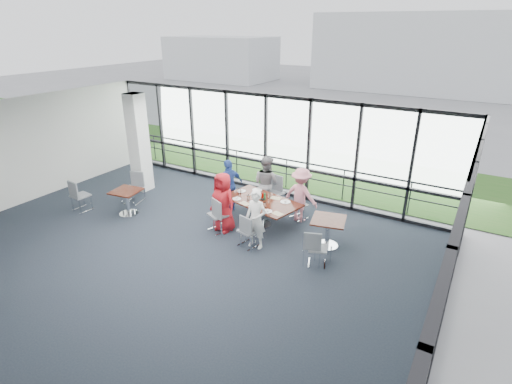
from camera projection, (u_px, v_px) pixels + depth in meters
The scene contains 43 objects.
floor at pixel (162, 260), 9.50m from camera, with size 12.00×10.00×0.02m, color #1E232F.
ceiling at pixel (148, 128), 8.24m from camera, with size 12.00×10.00×0.04m, color silver.
wall_left at pixel (4, 156), 11.69m from camera, with size 0.10×10.00×3.20m, color silver.
curtain_wall_back at pixel (266, 144), 12.83m from camera, with size 12.00×0.10×3.20m, color white.
curtain_wall_right at pixel (448, 280), 6.05m from camera, with size 0.10×10.00×3.20m, color white.
exit_door at pixel (464, 217), 9.23m from camera, with size 0.12×1.60×2.10m, color black.
structural_column at pixel (139, 143), 12.94m from camera, with size 0.50×0.50×3.20m, color white.
apron at pixel (321, 153), 17.42m from camera, with size 80.00×70.00×0.02m, color gray.
grass_strip at pixel (302, 165), 15.82m from camera, with size 80.00×5.00×0.01m, color #205B18.
hangar_main at pixel (476, 53), 31.78m from camera, with size 24.00×10.00×6.00m, color silver.
hangar_aux at pixel (221, 58), 39.34m from camera, with size 10.00×6.00×4.00m, color silver.
guard_rail at pixel (274, 171), 13.73m from camera, with size 0.06×0.06×12.00m, color #2D2D33.
main_table at pixel (262, 204), 10.90m from camera, with size 2.30×1.60×0.75m.
side_table_left at pixel (126, 195), 11.53m from camera, with size 0.86×0.86×0.75m.
side_table_right at pixel (328, 224), 9.84m from camera, with size 0.97×0.97×0.75m.
diner_near_left at pixel (223, 202), 10.56m from camera, with size 0.80×0.52×1.64m, color #B2161E.
diner_near_right at pixel (256, 219), 9.77m from camera, with size 0.56×0.41×1.53m, color white.
diner_far_left at pixel (266, 183), 11.76m from camera, with size 0.81×0.50×1.67m, color slate.
diner_far_right at pixel (301, 195), 11.10m from camera, with size 1.01×0.52×1.56m, color pink.
diner_end at pixel (229, 185), 11.73m from camera, with size 0.93×0.51×1.58m, color #2A479B.
chair_main_nl at pixel (219, 215), 10.63m from camera, with size 0.48×0.48×0.97m, color slate, non-canonical shape.
chair_main_nr at pixel (248, 231), 9.91m from camera, with size 0.43×0.43×0.87m, color slate, non-canonical shape.
chair_main_fl at pixel (274, 194), 11.92m from camera, with size 0.48×0.48×0.98m, color slate, non-canonical shape.
chair_main_fr at pixel (299, 205), 11.37m from camera, with size 0.41×0.41×0.83m, color slate, non-canonical shape.
chair_main_end at pixel (225, 195), 11.93m from camera, with size 0.43×0.43×0.88m, color slate, non-canonical shape.
chair_spare_la at pixel (81, 196), 11.82m from camera, with size 0.47×0.47×0.95m, color slate, non-canonical shape.
chair_spare_lb at pixel (132, 188), 12.33m from camera, with size 0.47×0.47×0.95m, color slate, non-canonical shape.
chair_spare_r at pixel (318, 248), 9.15m from camera, with size 0.42×0.42×0.87m, color slate, non-canonical shape.
plate_nl at pixel (237, 199), 10.92m from camera, with size 0.24×0.24×0.01m, color white.
plate_nr at pixel (267, 211), 10.19m from camera, with size 0.25×0.25×0.01m, color white.
plate_fl at pixel (257, 190), 11.50m from camera, with size 0.28×0.28×0.01m, color white.
plate_fr at pixel (285, 202), 10.73m from camera, with size 0.28×0.28×0.01m, color white.
plate_end at pixel (242, 191), 11.42m from camera, with size 0.24×0.24×0.01m, color white.
tumbler_a at pixel (248, 198), 10.83m from camera, with size 0.07×0.07×0.15m, color white.
tumbler_b at pixel (265, 205), 10.41m from camera, with size 0.07×0.07×0.13m, color white.
tumbler_c at pixel (269, 196), 10.96m from camera, with size 0.07×0.07×0.14m, color white.
tumbler_d at pixel (240, 192), 11.22m from camera, with size 0.07×0.07×0.15m, color white.
menu_a at pixel (245, 204), 10.64m from camera, with size 0.29×0.20×0.00m, color silver.
menu_b at pixel (278, 214), 10.08m from camera, with size 0.28×0.20×0.00m, color silver.
menu_c at pixel (276, 198), 10.98m from camera, with size 0.30×0.21×0.00m, color silver.
condiment_caddy at pixel (262, 199), 10.84m from camera, with size 0.10×0.07×0.04m, color black.
ketchup_bottle at pixel (262, 196), 10.88m from camera, with size 0.06×0.06×0.18m, color #9B0800.
green_bottle at pixel (265, 197), 10.83m from camera, with size 0.05×0.05×0.20m, color #246F39.
Camera 1 is at (6.07, -5.83, 5.19)m, focal length 28.00 mm.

